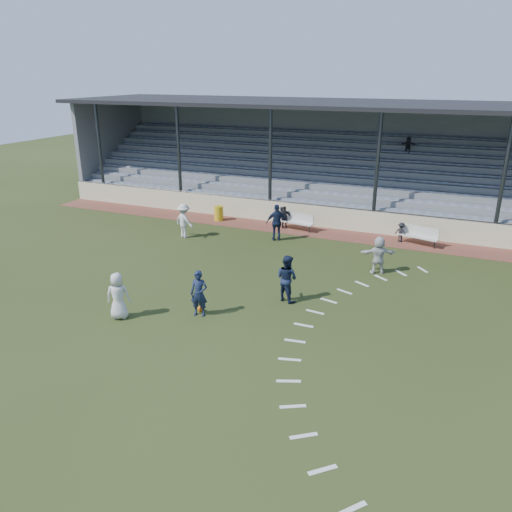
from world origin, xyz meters
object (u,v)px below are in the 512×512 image
Objects in this scene: player_navy_lead at (199,294)px; player_white_lead at (118,296)px; trash_bin at (219,213)px; bench_right at (419,234)px; football at (200,309)px; bench_left at (297,220)px.

player_white_lead is at bearing -164.50° from player_navy_lead.
player_white_lead is 2.83m from player_navy_lead.
player_white_lead reaches higher than trash_bin.
football is at bearing -104.85° from bench_right.
football is 0.80m from player_navy_lead.
bench_left is at bearing 0.24° from trash_bin.
trash_bin is 0.50× the size of player_white_lead.
player_white_lead and player_navy_lead have the same top height.
player_white_lead is at bearing -109.63° from bench_right.
player_white_lead reaches higher than football.
football is 2.95m from player_white_lead.
bench_right is 1.19× the size of player_white_lead.
bench_left is 11.21m from player_navy_lead.
player_white_lead is at bearing -90.30° from bench_left.
bench_right is at bearing -148.91° from player_white_lead.
bench_right is at bearing 49.03° from player_navy_lead.
bench_left is at bearing 90.00° from football.
football is (4.80, -10.92, -0.33)m from trash_bin.
trash_bin is at bearing 102.41° from player_navy_lead.
bench_right is 15.32m from player_white_lead.
player_white_lead reaches higher than bench_right.
bench_left is at bearing 79.27° from player_navy_lead.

